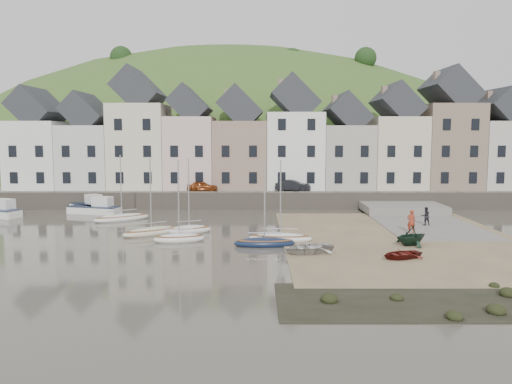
{
  "coord_description": "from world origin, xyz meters",
  "views": [
    {
      "loc": [
        0.04,
        -39.48,
        7.96
      ],
      "look_at": [
        0.0,
        6.0,
        3.0
      ],
      "focal_mm": 36.96,
      "sensor_mm": 36.0,
      "label": 1
    }
  ],
  "objects_px": {
    "rowboat_white": "(308,248)",
    "person_dark": "(426,216)",
    "person_red": "(411,221)",
    "rowboat_red": "(401,254)",
    "car_right": "(293,186)",
    "car_left": "(202,186)",
    "rowboat_green": "(411,236)",
    "sailboat_0": "(122,218)"
  },
  "relations": [
    {
      "from": "rowboat_green",
      "to": "car_left",
      "type": "relative_size",
      "value": 0.79
    },
    {
      "from": "person_dark",
      "to": "car_right",
      "type": "bearing_deg",
      "value": -55.88
    },
    {
      "from": "rowboat_white",
      "to": "car_right",
      "type": "xyz_separation_m",
      "value": [
        0.66,
        24.29,
        1.83
      ]
    },
    {
      "from": "rowboat_green",
      "to": "person_dark",
      "type": "distance_m",
      "value": 8.92
    },
    {
      "from": "rowboat_green",
      "to": "rowboat_red",
      "type": "height_order",
      "value": "rowboat_green"
    },
    {
      "from": "sailboat_0",
      "to": "car_right",
      "type": "xyz_separation_m",
      "value": [
        16.68,
        10.51,
        1.99
      ]
    },
    {
      "from": "rowboat_green",
      "to": "sailboat_0",
      "type": "bearing_deg",
      "value": -144.22
    },
    {
      "from": "person_dark",
      "to": "person_red",
      "type": "bearing_deg",
      "value": 54.08
    },
    {
      "from": "rowboat_red",
      "to": "person_red",
      "type": "bearing_deg",
      "value": 136.7
    },
    {
      "from": "rowboat_white",
      "to": "person_dark",
      "type": "bearing_deg",
      "value": 112.09
    },
    {
      "from": "person_red",
      "to": "car_right",
      "type": "distance_m",
      "value": 19.3
    },
    {
      "from": "rowboat_white",
      "to": "person_dark",
      "type": "xyz_separation_m",
      "value": [
        11.27,
        10.59,
        0.49
      ]
    },
    {
      "from": "rowboat_green",
      "to": "rowboat_red",
      "type": "bearing_deg",
      "value": -52.76
    },
    {
      "from": "rowboat_red",
      "to": "rowboat_white",
      "type": "bearing_deg",
      "value": -128.42
    },
    {
      "from": "person_red",
      "to": "car_right",
      "type": "relative_size",
      "value": 0.47
    },
    {
      "from": "rowboat_red",
      "to": "rowboat_green",
      "type": "bearing_deg",
      "value": 132.72
    },
    {
      "from": "rowboat_green",
      "to": "car_right",
      "type": "height_order",
      "value": "car_right"
    },
    {
      "from": "sailboat_0",
      "to": "rowboat_green",
      "type": "height_order",
      "value": "sailboat_0"
    },
    {
      "from": "rowboat_white",
      "to": "rowboat_red",
      "type": "distance_m",
      "value": 6.03
    },
    {
      "from": "sailboat_0",
      "to": "car_left",
      "type": "bearing_deg",
      "value": 58.51
    },
    {
      "from": "sailboat_0",
      "to": "person_red",
      "type": "xyz_separation_m",
      "value": [
        24.95,
        -6.88,
        0.8
      ]
    },
    {
      "from": "rowboat_white",
      "to": "rowboat_green",
      "type": "bearing_deg",
      "value": 86.67
    },
    {
      "from": "rowboat_green",
      "to": "car_left",
      "type": "xyz_separation_m",
      "value": [
        -17.2,
        21.84,
        1.41
      ]
    },
    {
      "from": "sailboat_0",
      "to": "rowboat_white",
      "type": "xyz_separation_m",
      "value": [
        16.01,
        -13.77,
        0.16
      ]
    },
    {
      "from": "rowboat_white",
      "to": "rowboat_green",
      "type": "relative_size",
      "value": 1.29
    },
    {
      "from": "sailboat_0",
      "to": "car_right",
      "type": "bearing_deg",
      "value": 32.23
    },
    {
      "from": "car_left",
      "to": "rowboat_green",
      "type": "bearing_deg",
      "value": -146.8
    },
    {
      "from": "sailboat_0",
      "to": "rowboat_red",
      "type": "bearing_deg",
      "value": -35.13
    },
    {
      "from": "person_red",
      "to": "person_dark",
      "type": "xyz_separation_m",
      "value": [
        2.34,
        3.7,
        -0.14
      ]
    },
    {
      "from": "rowboat_red",
      "to": "car_right",
      "type": "distance_m",
      "value": 26.45
    },
    {
      "from": "rowboat_green",
      "to": "car_right",
      "type": "distance_m",
      "value": 22.97
    },
    {
      "from": "rowboat_white",
      "to": "car_right",
      "type": "height_order",
      "value": "car_right"
    },
    {
      "from": "rowboat_white",
      "to": "car_left",
      "type": "relative_size",
      "value": 1.01
    },
    {
      "from": "sailboat_0",
      "to": "rowboat_green",
      "type": "bearing_deg",
      "value": -25.59
    },
    {
      "from": "rowboat_green",
      "to": "car_left",
      "type": "distance_m",
      "value": 27.84
    },
    {
      "from": "person_red",
      "to": "person_dark",
      "type": "distance_m",
      "value": 4.38
    },
    {
      "from": "rowboat_white",
      "to": "person_dark",
      "type": "distance_m",
      "value": 15.47
    },
    {
      "from": "rowboat_white",
      "to": "car_right",
      "type": "relative_size",
      "value": 0.88
    },
    {
      "from": "car_left",
      "to": "person_dark",
      "type": "bearing_deg",
      "value": -128.35
    },
    {
      "from": "person_dark",
      "to": "car_left",
      "type": "relative_size",
      "value": 0.46
    },
    {
      "from": "sailboat_0",
      "to": "rowboat_white",
      "type": "bearing_deg",
      "value": -40.69
    },
    {
      "from": "rowboat_white",
      "to": "car_right",
      "type": "bearing_deg",
      "value": 157.3
    }
  ]
}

